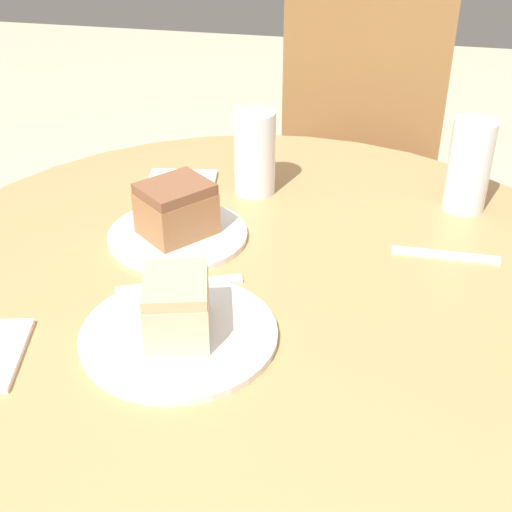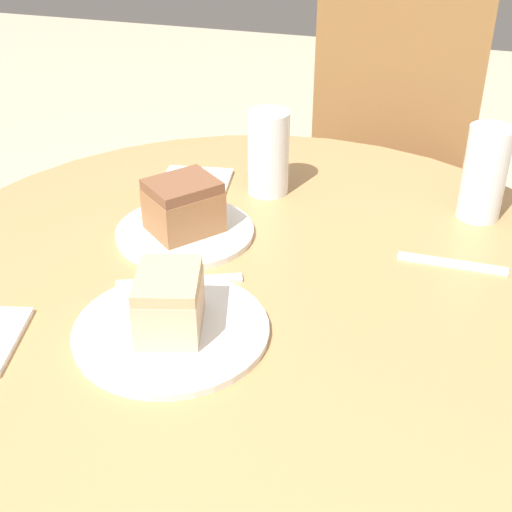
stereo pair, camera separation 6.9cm
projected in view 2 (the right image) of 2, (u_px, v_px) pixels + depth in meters
table at (256, 378)px, 1.11m from camera, size 1.08×1.08×0.72m
chair at (393, 180)px, 1.85m from camera, size 0.53×0.52×0.91m
plate_near at (185, 232)px, 1.12m from camera, size 0.22×0.22×0.01m
plate_far at (171, 330)px, 0.90m from camera, size 0.25×0.25×0.01m
cake_slice_near at (183, 206)px, 1.09m from camera, size 0.13×0.13×0.08m
cake_slice_far at (169, 302)px, 0.88m from camera, size 0.10×0.12×0.08m
glass_lemonade at (268, 157)px, 1.21m from camera, size 0.07×0.07×0.15m
glass_water at (484, 178)px, 1.13m from camera, size 0.07×0.07×0.15m
fork at (179, 281)px, 1.00m from camera, size 0.17×0.08×0.00m
spoon at (452, 264)px, 1.04m from camera, size 0.16×0.02×0.00m
napkin_side at (195, 183)px, 1.27m from camera, size 0.14×0.14×0.01m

